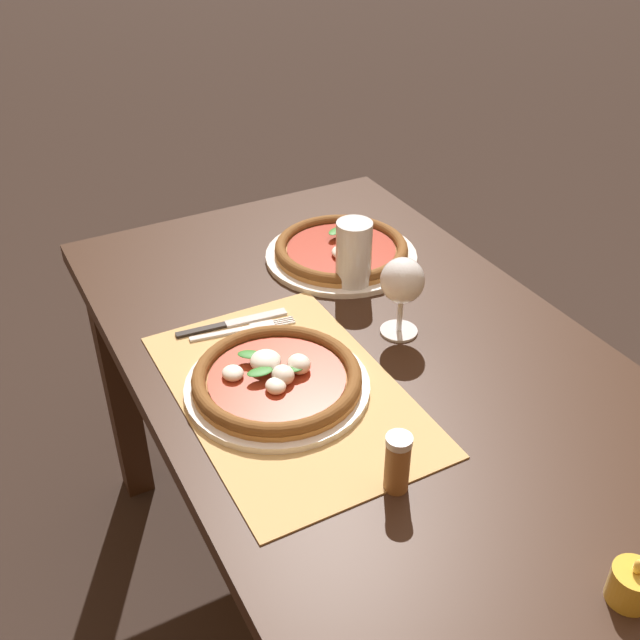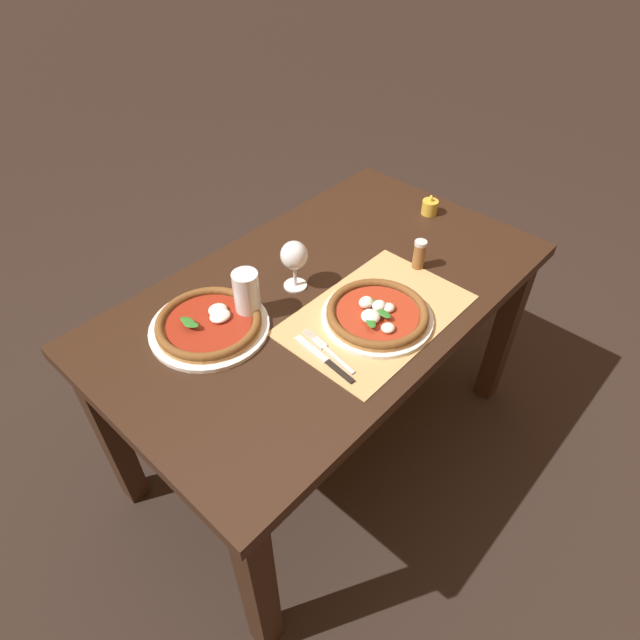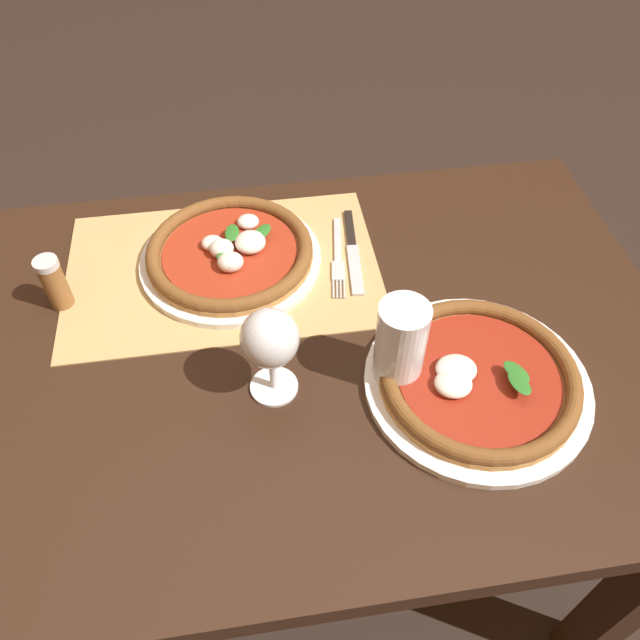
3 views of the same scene
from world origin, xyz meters
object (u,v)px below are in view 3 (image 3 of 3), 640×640
at_px(wine_glass, 270,342).
at_px(pint_glass, 400,346).
at_px(knife, 353,251).
at_px(pizza_near, 229,253).
at_px(fork, 338,257).
at_px(pizza_far, 478,378).
at_px(pepper_shaker, 54,283).

height_order(wine_glass, pint_glass, wine_glass).
bearing_deg(knife, pint_glass, 92.93).
distance_m(pizza_near, fork, 0.19).
height_order(pizza_far, knife, pizza_far).
height_order(pint_glass, pepper_shaker, pint_glass).
bearing_deg(pint_glass, wine_glass, -1.70).
xyz_separation_m(wine_glass, fork, (-0.14, -0.25, -0.10)).
height_order(pizza_near, pepper_shaker, pepper_shaker).
distance_m(pizza_far, pint_glass, 0.13).
bearing_deg(pint_glass, pizza_near, -50.59).
height_order(pint_glass, fork, pint_glass).
relative_size(pint_glass, pepper_shaker, 1.49).
bearing_deg(pepper_shaker, wine_glass, 146.23).
bearing_deg(pint_glass, knife, -87.07).
bearing_deg(pizza_near, wine_glass, 100.15).
bearing_deg(pizza_far, pint_glass, -17.94).
height_order(pizza_near, wine_glass, wine_glass).
xyz_separation_m(wine_glass, knife, (-0.17, -0.27, -0.10)).
height_order(fork, knife, knife).
bearing_deg(fork, pint_glass, 99.22).
bearing_deg(pizza_far, pizza_near, -42.78).
xyz_separation_m(pizza_far, pepper_shaker, (0.61, -0.26, 0.03)).
bearing_deg(wine_glass, pint_glass, 178.30).
bearing_deg(knife, pepper_shaker, 5.82).
distance_m(knife, pepper_shaker, 0.49).
xyz_separation_m(pizza_near, wine_glass, (-0.05, 0.27, 0.08)).
bearing_deg(pepper_shaker, fork, -175.18).
distance_m(pizza_near, pint_glass, 0.36).
bearing_deg(wine_glass, pizza_far, 171.92).
height_order(pizza_far, wine_glass, wine_glass).
relative_size(wine_glass, fork, 0.77).
height_order(pizza_far, pepper_shaker, pepper_shaker).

